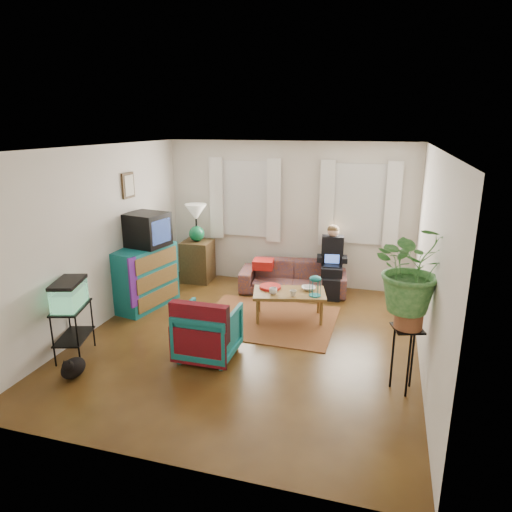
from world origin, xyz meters
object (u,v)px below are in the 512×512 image
(sofa, at_px, (293,272))
(plant_stand, at_px, (404,359))
(dresser, at_px, (144,277))
(armchair, at_px, (208,330))
(aquarium_stand, at_px, (74,332))
(coffee_table, at_px, (289,305))
(side_table, at_px, (198,261))

(sofa, relative_size, plant_stand, 2.42)
(sofa, distance_m, plant_stand, 3.29)
(sofa, height_order, dresser, dresser)
(plant_stand, bearing_deg, armchair, 176.96)
(sofa, relative_size, aquarium_stand, 2.73)
(dresser, distance_m, aquarium_stand, 1.78)
(coffee_table, distance_m, plant_stand, 2.25)
(aquarium_stand, height_order, armchair, armchair)
(plant_stand, bearing_deg, aquarium_stand, -175.02)
(sofa, relative_size, coffee_table, 1.72)
(armchair, xyz_separation_m, coffee_table, (0.75, 1.41, -0.14))
(sofa, relative_size, dresser, 1.67)
(aquarium_stand, distance_m, plant_stand, 4.04)
(sofa, height_order, side_table, side_table)
(coffee_table, bearing_deg, aquarium_stand, -155.22)
(side_table, relative_size, dresser, 0.70)
(armchair, distance_m, plant_stand, 2.38)
(dresser, relative_size, armchair, 1.51)
(side_table, relative_size, aquarium_stand, 1.14)
(aquarium_stand, bearing_deg, coffee_table, 21.60)
(armchair, distance_m, coffee_table, 1.61)
(aquarium_stand, height_order, plant_stand, plant_stand)
(plant_stand, bearing_deg, sofa, 123.58)
(sofa, bearing_deg, coffee_table, -88.44)
(armchair, relative_size, coffee_table, 0.68)
(sofa, bearing_deg, armchair, -109.43)
(armchair, bearing_deg, sofa, -102.01)
(side_table, distance_m, aquarium_stand, 3.19)
(aquarium_stand, relative_size, coffee_table, 0.63)
(side_table, xyz_separation_m, armchair, (1.30, -2.69, -0.02))
(aquarium_stand, xyz_separation_m, coffee_table, (2.40, 1.89, -0.12))
(dresser, bearing_deg, plant_stand, -8.15)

